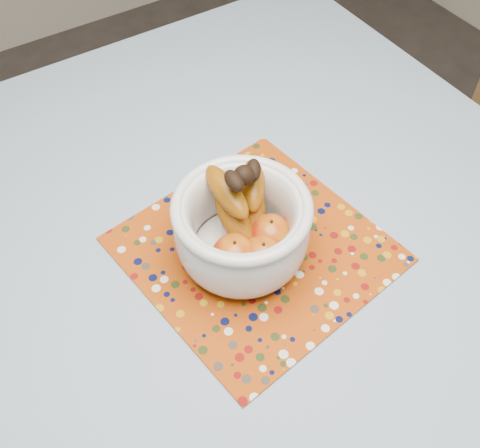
{
  "coord_description": "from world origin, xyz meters",
  "views": [
    {
      "loc": [
        -0.27,
        -0.48,
        1.53
      ],
      "look_at": [
        0.03,
        -0.01,
        0.84
      ],
      "focal_mm": 42.0,
      "sensor_mm": 36.0,
      "label": 1
    }
  ],
  "objects": [
    {
      "name": "table",
      "position": [
        0.0,
        0.0,
        0.67
      ],
      "size": [
        1.2,
        1.2,
        0.75
      ],
      "color": "brown",
      "rests_on": "ground"
    },
    {
      "name": "fruit_bowl",
      "position": [
        0.04,
        -0.02,
        0.84
      ],
      "size": [
        0.23,
        0.22,
        0.18
      ],
      "color": "silver",
      "rests_on": "placemat"
    },
    {
      "name": "placemat",
      "position": [
        0.05,
        -0.02,
        0.76
      ],
      "size": [
        0.44,
        0.44,
        0.0
      ],
      "primitive_type": "cube",
      "rotation": [
        0.0,
        0.0,
        0.14
      ],
      "color": "#973708",
      "rests_on": "tablecloth"
    },
    {
      "name": "tablecloth",
      "position": [
        0.0,
        0.0,
        0.76
      ],
      "size": [
        1.32,
        1.32,
        0.01
      ],
      "primitive_type": "cube",
      "color": "slate",
      "rests_on": "table"
    }
  ]
}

